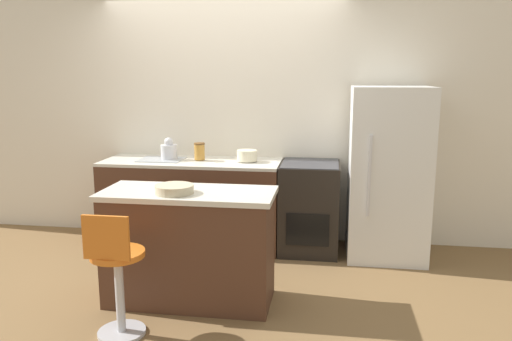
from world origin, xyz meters
TOP-DOWN VIEW (x-y plane):
  - ground_plane at (0.00, 0.00)m, footprint 14.00×14.00m
  - wall_back at (0.00, 0.70)m, footprint 8.00×0.06m
  - back_counter at (-0.27, 0.35)m, footprint 1.81×0.65m
  - kitchen_island at (0.07, -0.95)m, footprint 1.31×0.57m
  - oven_range at (0.93, 0.34)m, footprint 0.58×0.66m
  - refrigerator at (1.67, 0.31)m, footprint 0.73×0.74m
  - stool_chair at (-0.26, -1.55)m, footprint 0.36×0.36m
  - kettle at (-0.51, 0.36)m, footprint 0.17×0.17m
  - mixing_bowl at (0.30, 0.36)m, footprint 0.20×0.20m
  - canister_jar at (-0.19, 0.36)m, footprint 0.11×0.11m
  - fruit_bowl at (-0.01, -1.04)m, footprint 0.29×0.29m

SIDE VIEW (x-z plane):
  - ground_plane at x=0.00m, z-range 0.00..0.00m
  - stool_chair at x=-0.26m, z-range -0.01..0.88m
  - back_counter at x=-0.27m, z-range 0.00..0.89m
  - kitchen_island at x=0.07m, z-range 0.00..0.89m
  - oven_range at x=0.93m, z-range 0.00..0.89m
  - refrigerator at x=1.67m, z-range 0.00..1.64m
  - fruit_bowl at x=-0.01m, z-range 0.88..0.95m
  - mixing_bowl at x=0.30m, z-range 0.89..1.00m
  - canister_jar at x=-0.19m, z-range 0.89..1.06m
  - kettle at x=-0.51m, z-range 0.87..1.09m
  - wall_back at x=0.00m, z-range 0.00..2.60m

